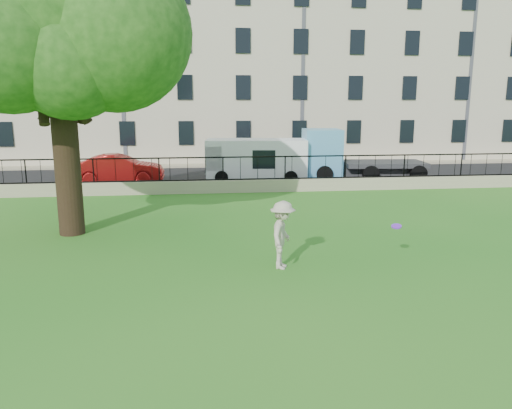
{
  "coord_description": "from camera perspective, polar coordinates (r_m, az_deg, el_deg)",
  "views": [
    {
      "loc": [
        -1.15,
        -11.6,
        4.33
      ],
      "look_at": [
        0.6,
        3.5,
        1.16
      ],
      "focal_mm": 35.0,
      "sensor_mm": 36.0,
      "label": 1
    }
  ],
  "objects": [
    {
      "name": "man",
      "position": [
        13.02,
        3.06,
        -3.5
      ],
      "size": [
        1.03,
        1.32,
        1.8
      ],
      "primitive_type": "imported",
      "rotation": [
        0.0,
        0.0,
        1.21
      ],
      "color": "beige",
      "rests_on": "ground"
    },
    {
      "name": "building_row",
      "position": [
        39.27,
        -5.1,
        15.51
      ],
      "size": [
        56.4,
        10.4,
        13.8
      ],
      "color": "beige",
      "rests_on": "ground"
    },
    {
      "name": "white_van",
      "position": [
        27.37,
        0.05,
        5.09
      ],
      "size": [
        5.63,
        2.75,
        2.28
      ],
      "primitive_type": "cube",
      "rotation": [
        0.0,
        0.0,
        -0.12
      ],
      "color": "white",
      "rests_on": "street"
    },
    {
      "name": "iron_railing",
      "position": [
        23.84,
        -3.79,
        4.1
      ],
      "size": [
        50.0,
        0.05,
        1.13
      ],
      "color": "black",
      "rests_on": "retaining_wall"
    },
    {
      "name": "retaining_wall",
      "position": [
        23.97,
        -3.77,
        2.08
      ],
      "size": [
        50.0,
        0.4,
        0.6
      ],
      "primitive_type": "cube",
      "color": "tan",
      "rests_on": "ground"
    },
    {
      "name": "frisbee",
      "position": [
        13.67,
        15.75,
        -2.41
      ],
      "size": [
        0.29,
        0.28,
        0.12
      ],
      "primitive_type": "cylinder",
      "rotation": [
        0.21,
        -0.14,
        0.04
      ],
      "color": "#7826D7"
    },
    {
      "name": "ground",
      "position": [
        12.44,
        -0.9,
        -8.58
      ],
      "size": [
        120.0,
        120.0,
        0.0
      ],
      "primitive_type": "plane",
      "color": "#22721B",
      "rests_on": "ground"
    },
    {
      "name": "sidewalk",
      "position": [
        33.79,
        -4.62,
        4.48
      ],
      "size": [
        60.0,
        1.4,
        0.12
      ],
      "primitive_type": "cube",
      "color": "tan",
      "rests_on": "ground"
    },
    {
      "name": "tree",
      "position": [
        17.41,
        -22.29,
        19.38
      ],
      "size": [
        8.24,
        6.44,
        10.31
      ],
      "color": "black",
      "rests_on": "ground"
    },
    {
      "name": "blue_truck",
      "position": [
        28.66,
        12.12,
        5.64
      ],
      "size": [
        6.81,
        2.87,
        2.78
      ],
      "primitive_type": "cube",
      "rotation": [
        0.0,
        0.0,
        -0.08
      ],
      "color": "#5FACDE",
      "rests_on": "street"
    },
    {
      "name": "red_sedan",
      "position": [
        27.56,
        -15.38,
        3.93
      ],
      "size": [
        4.65,
        1.63,
        1.53
      ],
      "primitive_type": "imported",
      "rotation": [
        0.0,
        0.0,
        1.57
      ],
      "color": "#9F1413",
      "rests_on": "street"
    },
    {
      "name": "street",
      "position": [
        28.65,
        -4.24,
        3.07
      ],
      "size": [
        60.0,
        9.0,
        0.01
      ],
      "primitive_type": "cube",
      "color": "black",
      "rests_on": "ground"
    }
  ]
}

